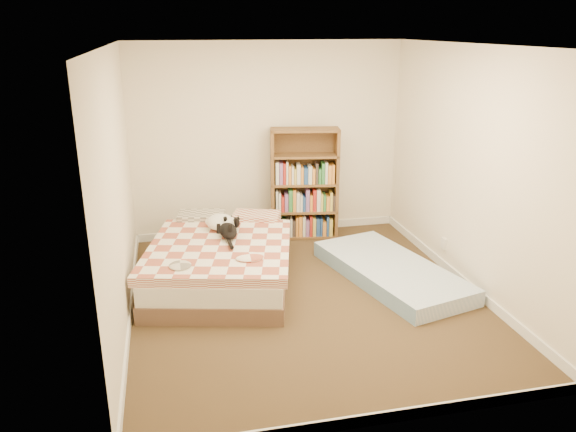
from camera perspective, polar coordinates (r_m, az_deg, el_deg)
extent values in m
cube|color=#3F2C1B|center=(5.85, 1.75, -8.31)|extent=(3.50, 4.00, 0.01)
cube|color=white|center=(5.21, 2.03, 16.96)|extent=(3.50, 4.00, 0.01)
cube|color=#F3E3CC|center=(7.30, -2.02, 7.60)|extent=(3.50, 0.01, 2.50)
cube|color=#F3E3CC|center=(3.60, 9.76, -4.65)|extent=(3.50, 0.01, 2.50)
cube|color=#F3E3CC|center=(5.26, -16.94, 2.35)|extent=(0.01, 4.00, 2.50)
cube|color=#F3E3CC|center=(6.06, 18.17, 4.34)|extent=(0.01, 4.00, 2.50)
cube|color=white|center=(7.62, -1.90, -1.30)|extent=(3.50, 0.02, 0.10)
cube|color=white|center=(4.23, 8.76, -19.69)|extent=(3.50, 0.02, 0.10)
cube|color=white|center=(5.70, -15.69, -9.28)|extent=(0.02, 4.00, 0.10)
cube|color=white|center=(6.45, 17.02, -6.04)|extent=(0.02, 4.00, 0.10)
cube|color=white|center=(6.67, 15.54, -2.71)|extent=(0.03, 0.09, 0.13)
cube|color=brown|center=(6.22, -6.69, -5.80)|extent=(1.82, 2.27, 0.18)
cube|color=silver|center=(6.15, -6.76, -4.19)|extent=(1.79, 2.22, 0.20)
cube|color=#AF5641|center=(6.09, -6.81, -2.89)|extent=(1.81, 1.93, 0.10)
cube|color=slate|center=(6.76, -10.26, -0.56)|extent=(0.62, 0.47, 0.15)
cube|color=#AF5641|center=(6.81, -4.73, -0.17)|extent=(0.62, 0.47, 0.15)
cube|color=brown|center=(7.18, -1.53, 3.08)|extent=(0.09, 0.29, 1.44)
cube|color=brown|center=(7.37, 4.81, 3.44)|extent=(0.09, 0.29, 1.44)
cube|color=brown|center=(7.39, 1.43, 3.54)|extent=(0.86, 0.16, 1.44)
cube|color=brown|center=(7.48, 1.63, -1.92)|extent=(0.90, 0.43, 0.03)
cube|color=brown|center=(7.26, 1.68, 3.34)|extent=(0.90, 0.43, 0.03)
cube|color=brown|center=(7.11, 1.74, 8.73)|extent=(0.90, 0.43, 0.03)
cube|color=#7AA3CB|center=(6.34, 10.40, -5.55)|extent=(1.32, 2.08, 0.17)
ellipsoid|color=black|center=(6.14, -6.10, -1.50)|extent=(0.34, 0.46, 0.14)
sphere|color=black|center=(6.35, -6.34, -0.69)|extent=(0.17, 0.17, 0.13)
cone|color=black|center=(6.36, -6.74, -0.14)|extent=(0.06, 0.06, 0.05)
cone|color=black|center=(6.37, -6.06, -0.10)|extent=(0.06, 0.06, 0.05)
cylinder|color=black|center=(5.90, -4.71, -2.69)|extent=(0.13, 0.24, 0.05)
ellipsoid|color=white|center=(6.38, -6.89, -0.61)|extent=(0.37, 0.40, 0.17)
sphere|color=white|center=(6.28, -5.92, -0.70)|extent=(0.16, 0.16, 0.13)
sphere|color=white|center=(6.25, -5.43, -0.94)|extent=(0.07, 0.07, 0.06)
sphere|color=white|center=(6.43, -8.19, -0.67)|extent=(0.09, 0.09, 0.08)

